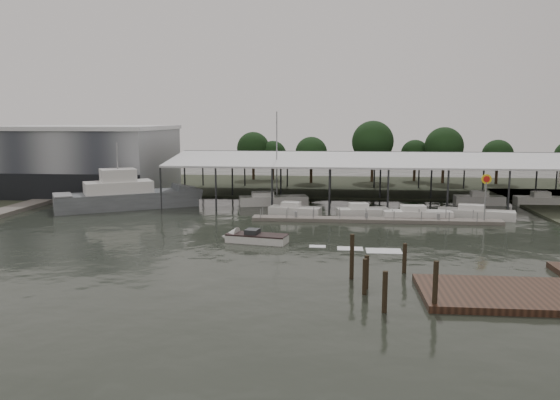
# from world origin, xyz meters

# --- Properties ---
(ground) EXTENTS (200.00, 200.00, 0.00)m
(ground) POSITION_xyz_m (0.00, 0.00, 0.00)
(ground) COLOR black
(ground) RESTS_ON ground
(land_strip_far) EXTENTS (140.00, 30.00, 0.30)m
(land_strip_far) POSITION_xyz_m (0.00, 42.00, 0.10)
(land_strip_far) COLOR #333729
(land_strip_far) RESTS_ON ground
(land_strip_west) EXTENTS (20.00, 40.00, 0.30)m
(land_strip_west) POSITION_xyz_m (-40.00, 30.00, 0.10)
(land_strip_west) COLOR #333729
(land_strip_west) RESTS_ON ground
(storage_warehouse) EXTENTS (24.50, 20.50, 10.50)m
(storage_warehouse) POSITION_xyz_m (-28.00, 29.94, 5.29)
(storage_warehouse) COLOR gray
(storage_warehouse) RESTS_ON ground
(covered_boat_shed) EXTENTS (58.24, 24.00, 6.96)m
(covered_boat_shed) POSITION_xyz_m (17.00, 28.00, 6.13)
(covered_boat_shed) COLOR silver
(covered_boat_shed) RESTS_ON ground
(trawler_dock) EXTENTS (3.00, 18.00, 0.50)m
(trawler_dock) POSITION_xyz_m (-30.00, 14.00, 0.25)
(trawler_dock) COLOR slate
(trawler_dock) RESTS_ON ground
(floating_dock) EXTENTS (28.00, 2.00, 1.40)m
(floating_dock) POSITION_xyz_m (15.00, 10.00, 0.20)
(floating_dock) COLOR slate
(floating_dock) RESTS_ON ground
(shell_fuel_sign) EXTENTS (1.10, 0.18, 5.55)m
(shell_fuel_sign) POSITION_xyz_m (27.00, 9.99, 3.93)
(shell_fuel_sign) COLOR gray
(shell_fuel_sign) RESTS_ON ground
(boardwalk_platform) EXTENTS (15.00, 12.00, 0.50)m
(boardwalk_platform) POSITION_xyz_m (24.55, -15.27, 0.20)
(boardwalk_platform) COLOR #3E2519
(boardwalk_platform) RESTS_ON ground
(grey_trawler) EXTENTS (18.25, 13.22, 8.84)m
(grey_trawler) POSITION_xyz_m (-16.37, 16.49, 1.58)
(grey_trawler) COLOR slate
(grey_trawler) RESTS_ON ground
(white_sailboat) EXTENTS (9.53, 4.70, 12.74)m
(white_sailboat) POSITION_xyz_m (2.02, 20.91, 0.65)
(white_sailboat) COLOR white
(white_sailboat) RESTS_ON ground
(speedboat_underway) EXTENTS (17.32, 5.27, 2.00)m
(speedboat_underway) POSITION_xyz_m (2.55, -1.55, 0.39)
(speedboat_underway) COLOR white
(speedboat_underway) RESTS_ON ground
(moored_cruiser_0) EXTENTS (6.52, 3.38, 1.70)m
(moored_cruiser_0) POSITION_xyz_m (5.59, 13.20, 0.61)
(moored_cruiser_0) COLOR white
(moored_cruiser_0) RESTS_ON ground
(moored_cruiser_1) EXTENTS (6.42, 3.33, 1.70)m
(moored_cruiser_1) POSITION_xyz_m (13.68, 12.99, 0.61)
(moored_cruiser_1) COLOR white
(moored_cruiser_1) RESTS_ON ground
(moored_cruiser_2) EXTENTS (7.94, 2.64, 1.70)m
(moored_cruiser_2) POSITION_xyz_m (19.89, 11.81, 0.61)
(moored_cruiser_2) COLOR white
(moored_cruiser_2) RESTS_ON ground
(moored_cruiser_3) EXTENTS (8.85, 4.24, 1.70)m
(moored_cruiser_3) POSITION_xyz_m (26.82, 13.19, 0.61)
(moored_cruiser_3) COLOR white
(moored_cruiser_3) RESTS_ON ground
(mooring_pilings) EXTENTS (5.14, 9.12, 3.93)m
(mooring_pilings) POSITION_xyz_m (13.64, -15.59, 1.06)
(mooring_pilings) COLOR #2E2417
(mooring_pilings) RESTS_ON ground
(horizon_tree_line) EXTENTS (64.83, 10.30, 11.24)m
(horizon_tree_line) POSITION_xyz_m (21.53, 47.90, 6.11)
(horizon_tree_line) COLOR #2F2115
(horizon_tree_line) RESTS_ON ground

